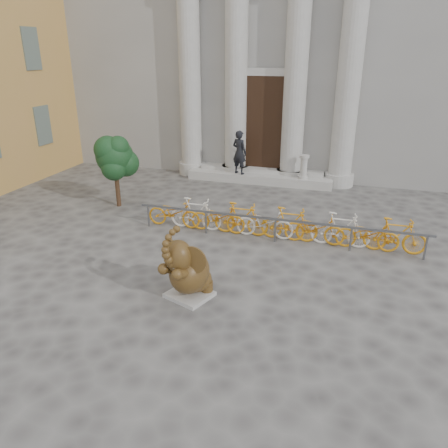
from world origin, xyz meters
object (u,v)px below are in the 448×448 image
(bike_rack, at_px, (276,223))
(tree, at_px, (115,157))
(elephant_statue, at_px, (188,271))
(pedestrian, at_px, (239,152))

(bike_rack, height_order, tree, tree)
(elephant_statue, distance_m, tree, 6.87)
(elephant_statue, bearing_deg, tree, 153.16)
(elephant_statue, relative_size, tree, 0.72)
(tree, xyz_separation_m, pedestrian, (3.27, 4.18, -0.50))
(tree, height_order, pedestrian, tree)
(elephant_statue, bearing_deg, pedestrian, 118.77)
(bike_rack, xyz_separation_m, tree, (-5.85, 1.18, 1.26))
(elephant_statue, relative_size, bike_rack, 0.22)
(tree, bearing_deg, pedestrian, 51.95)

